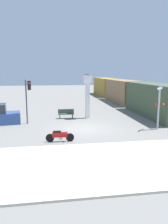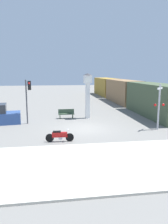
% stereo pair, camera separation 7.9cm
% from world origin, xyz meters
% --- Properties ---
extents(ground_plane, '(120.00, 120.00, 0.00)m').
position_xyz_m(ground_plane, '(0.00, 0.00, 0.00)').
color(ground_plane, slate).
extents(sidewalk_strip, '(36.00, 6.00, 0.10)m').
position_xyz_m(sidewalk_strip, '(0.00, -7.09, 0.05)').
color(sidewalk_strip, '#BCB7A8').
rests_on(sidewalk_strip, ground_plane).
extents(motorcycle, '(1.90, 0.41, 0.84)m').
position_xyz_m(motorcycle, '(-2.16, -3.09, 0.40)').
color(motorcycle, black).
rests_on(motorcycle, ground_plane).
extents(clock_tower, '(0.92, 0.92, 4.50)m').
position_xyz_m(clock_tower, '(0.94, 4.15, 2.96)').
color(clock_tower, white).
rests_on(clock_tower, ground_plane).
extents(freight_train, '(2.80, 31.40, 3.40)m').
position_xyz_m(freight_train, '(8.25, 15.00, 1.70)').
color(freight_train, '#425138').
rests_on(freight_train, ground_plane).
extents(traffic_light, '(0.50, 0.35, 3.95)m').
position_xyz_m(traffic_light, '(-4.69, 2.56, 2.73)').
color(traffic_light, '#47474C').
rests_on(traffic_light, ground_plane).
extents(railroad_crossing_signal, '(0.90, 0.82, 3.69)m').
position_xyz_m(railroad_crossing_signal, '(5.87, -1.08, 2.02)').
color(railroad_crossing_signal, '#B7B7BC').
rests_on(railroad_crossing_signal, ground_plane).
extents(bench, '(1.60, 0.44, 0.92)m').
position_xyz_m(bench, '(-1.20, 4.38, 0.49)').
color(bench, '#384C38').
rests_on(bench, ground_plane).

